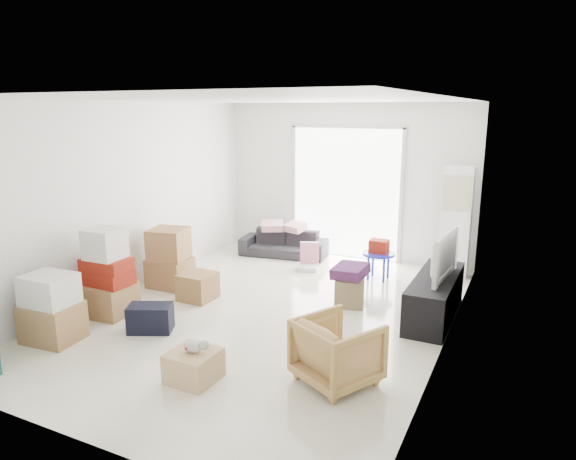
{
  "coord_description": "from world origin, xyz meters",
  "views": [
    {
      "loc": [
        3.0,
        -5.52,
        2.59
      ],
      "look_at": [
        0.22,
        0.2,
        1.09
      ],
      "focal_mm": 32.0,
      "sensor_mm": 36.0,
      "label": 1
    }
  ],
  "objects_px": {
    "sofa": "(284,239)",
    "tv_console": "(435,297)",
    "wood_crate": "(194,366)",
    "armchair": "(338,348)",
    "ottoman": "(350,292)",
    "kids_table": "(379,251)",
    "ac_tower": "(456,222)",
    "television": "(437,272)"
  },
  "relations": [
    {
      "from": "ac_tower",
      "to": "sofa",
      "type": "distance_m",
      "value": 2.99
    },
    {
      "from": "ac_tower",
      "to": "tv_console",
      "type": "distance_m",
      "value": 1.94
    },
    {
      "from": "ac_tower",
      "to": "kids_table",
      "type": "height_order",
      "value": "ac_tower"
    },
    {
      "from": "television",
      "to": "ottoman",
      "type": "xyz_separation_m",
      "value": [
        -1.11,
        -0.09,
        -0.41
      ]
    },
    {
      "from": "television",
      "to": "ottoman",
      "type": "height_order",
      "value": "television"
    },
    {
      "from": "sofa",
      "to": "kids_table",
      "type": "distance_m",
      "value": 1.99
    },
    {
      "from": "tv_console",
      "to": "television",
      "type": "height_order",
      "value": "television"
    },
    {
      "from": "tv_console",
      "to": "armchair",
      "type": "xyz_separation_m",
      "value": [
        -0.55,
        -2.05,
        0.09
      ]
    },
    {
      "from": "television",
      "to": "wood_crate",
      "type": "relative_size",
      "value": 2.26
    },
    {
      "from": "tv_console",
      "to": "armchair",
      "type": "relative_size",
      "value": 2.28
    },
    {
      "from": "ottoman",
      "to": "kids_table",
      "type": "relative_size",
      "value": 0.6
    },
    {
      "from": "tv_console",
      "to": "ottoman",
      "type": "height_order",
      "value": "tv_console"
    },
    {
      "from": "tv_console",
      "to": "wood_crate",
      "type": "xyz_separation_m",
      "value": [
        -1.82,
        -2.62,
        -0.12
      ]
    },
    {
      "from": "tv_console",
      "to": "armchair",
      "type": "height_order",
      "value": "armchair"
    },
    {
      "from": "television",
      "to": "wood_crate",
      "type": "height_order",
      "value": "television"
    },
    {
      "from": "kids_table",
      "to": "television",
      "type": "bearing_deg",
      "value": -47.28
    },
    {
      "from": "armchair",
      "to": "kids_table",
      "type": "height_order",
      "value": "armchair"
    },
    {
      "from": "armchair",
      "to": "wood_crate",
      "type": "height_order",
      "value": "armchair"
    },
    {
      "from": "ac_tower",
      "to": "ottoman",
      "type": "bearing_deg",
      "value": -118.64
    },
    {
      "from": "television",
      "to": "kids_table",
      "type": "xyz_separation_m",
      "value": [
        -1.07,
        1.16,
        -0.16
      ]
    },
    {
      "from": "sofa",
      "to": "kids_table",
      "type": "bearing_deg",
      "value": -24.02
    },
    {
      "from": "wood_crate",
      "to": "armchair",
      "type": "bearing_deg",
      "value": 24.43
    },
    {
      "from": "ottoman",
      "to": "kids_table",
      "type": "xyz_separation_m",
      "value": [
        0.04,
        1.25,
        0.26
      ]
    },
    {
      "from": "sofa",
      "to": "kids_table",
      "type": "relative_size",
      "value": 2.47
    },
    {
      "from": "ac_tower",
      "to": "armchair",
      "type": "bearing_deg",
      "value": -97.31
    },
    {
      "from": "sofa",
      "to": "armchair",
      "type": "relative_size",
      "value": 2.19
    },
    {
      "from": "ac_tower",
      "to": "kids_table",
      "type": "xyz_separation_m",
      "value": [
        -1.02,
        -0.69,
        -0.43
      ]
    },
    {
      "from": "sofa",
      "to": "tv_console",
      "type": "bearing_deg",
      "value": -37.97
    },
    {
      "from": "television",
      "to": "ottoman",
      "type": "relative_size",
      "value": 2.66
    },
    {
      "from": "ac_tower",
      "to": "wood_crate",
      "type": "relative_size",
      "value": 3.92
    },
    {
      "from": "ac_tower",
      "to": "sofa",
      "type": "relative_size",
      "value": 1.13
    },
    {
      "from": "ac_tower",
      "to": "television",
      "type": "xyz_separation_m",
      "value": [
        0.05,
        -1.84,
        -0.27
      ]
    },
    {
      "from": "sofa",
      "to": "ottoman",
      "type": "relative_size",
      "value": 4.08
    },
    {
      "from": "sofa",
      "to": "armchair",
      "type": "distance_m",
      "value": 4.46
    },
    {
      "from": "television",
      "to": "ac_tower",
      "type": "bearing_deg",
      "value": 6.51
    },
    {
      "from": "armchair",
      "to": "kids_table",
      "type": "bearing_deg",
      "value": -52.72
    },
    {
      "from": "ac_tower",
      "to": "ottoman",
      "type": "distance_m",
      "value": 2.31
    },
    {
      "from": "ac_tower",
      "to": "armchair",
      "type": "xyz_separation_m",
      "value": [
        -0.5,
        -3.89,
        -0.52
      ]
    },
    {
      "from": "ottoman",
      "to": "kids_table",
      "type": "bearing_deg",
      "value": 88.35
    },
    {
      "from": "armchair",
      "to": "tv_console",
      "type": "bearing_deg",
      "value": -76.97
    },
    {
      "from": "kids_table",
      "to": "sofa",
      "type": "bearing_deg",
      "value": 164.29
    },
    {
      "from": "wood_crate",
      "to": "television",
      "type": "bearing_deg",
      "value": 55.22
    }
  ]
}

